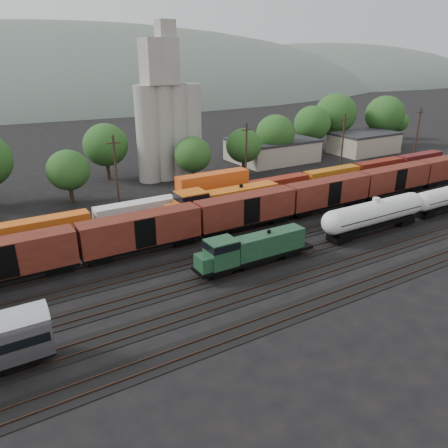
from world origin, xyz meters
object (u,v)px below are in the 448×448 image
green_locomotive (250,250)px  grain_silo (168,121)px  orange_locomotive (222,203)px  tank_car_a (374,214)px

green_locomotive → grain_silo: (8.77, 41.00, 8.91)m
green_locomotive → grain_silo: size_ratio=0.53×
orange_locomotive → grain_silo: (3.57, 26.00, 8.42)m
orange_locomotive → grain_silo: grain_silo is taller
green_locomotive → orange_locomotive: orange_locomotive is taller
tank_car_a → grain_silo: (-11.86, 41.00, 8.40)m
green_locomotive → tank_car_a: bearing=-0.0°
orange_locomotive → grain_silo: bearing=82.2°
green_locomotive → tank_car_a: size_ratio=0.84×
tank_car_a → orange_locomotive: bearing=135.8°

